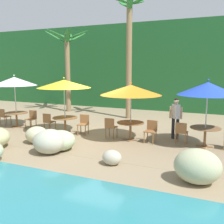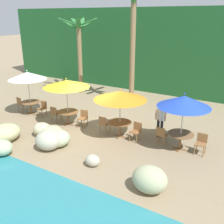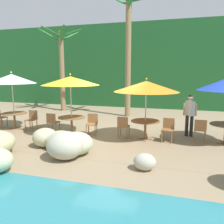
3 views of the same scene
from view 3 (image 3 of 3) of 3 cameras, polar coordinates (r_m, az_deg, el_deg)
The scene contains 18 objects.
ground_plane at distance 9.41m, azimuth -0.27°, elevation -6.04°, with size 120.00×120.00×0.00m, color #937F60.
terrace_deck at distance 9.41m, azimuth -0.27°, elevation -6.02°, with size 18.00×5.20×0.01m.
foliage_backdrop at distance 17.86m, azimuth 8.27°, elevation 11.10°, with size 28.00×2.40×6.00m.
umbrella_white at distance 11.25m, azimuth -23.49°, elevation 7.50°, with size 2.15×2.15×2.60m.
dining_table_white at distance 11.42m, azimuth -22.92°, elevation -0.83°, with size 1.10×1.10×0.74m.
chair_white_seaward at distance 11.01m, azimuth -19.10°, elevation -1.50°, with size 0.43×0.44×0.87m.
umbrella_yellow at distance 9.53m, azimuth -10.21°, elevation 7.58°, with size 2.34×2.34×2.52m.
dining_table_yellow at distance 9.73m, azimuth -9.93°, elevation -1.94°, with size 1.10×1.10×0.74m.
chair_yellow_seaward at distance 9.61m, azimuth -4.91°, elevation -2.59°, with size 0.48×0.48×0.87m.
chair_yellow_inland at distance 10.09m, azimuth -14.44°, elevation -2.27°, with size 0.43×0.43×0.87m.
umbrella_orange at distance 8.75m, azimuth 8.43°, elevation 6.25°, with size 2.44×2.44×2.36m.
dining_table_orange at distance 8.95m, azimuth 8.20°, elevation -2.91°, with size 1.10×1.10×0.74m.
chair_orange_seaward at distance 8.91m, azimuth 13.65°, elevation -3.82°, with size 0.46×0.46×0.87m.
chair_orange_inland at distance 9.06m, azimuth 2.78°, elevation -3.32°, with size 0.43×0.44×0.87m.
chair_blue_inland at distance 9.10m, azimuth 20.90°, elevation -3.92°, with size 0.44×0.45×0.87m.
palm_tree_nearest at distance 15.85m, azimuth -12.38°, elevation 13.66°, with size 2.93×2.87×5.35m.
palm_tree_second at distance 13.57m, azimuth 4.08°, elevation 17.26°, with size 2.55×2.70×6.86m.
waiter_in_white at distance 9.73m, azimuth 18.62°, elevation -0.07°, with size 0.52×0.39×1.70m.
Camera 3 is at (2.62, -8.66, 2.58)m, focal length 37.14 mm.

